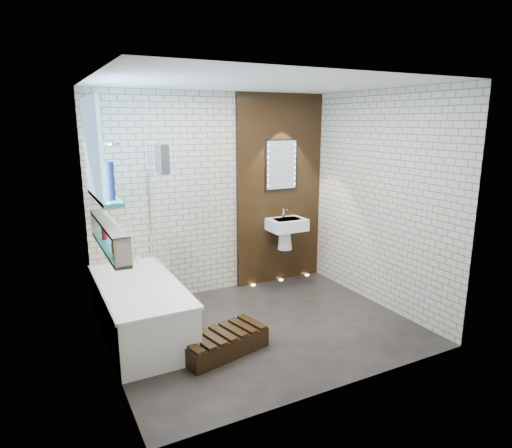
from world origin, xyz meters
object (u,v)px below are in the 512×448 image
bathtub (140,309)px  walnut_step (223,344)px  bath_screen (158,208)px  led_mirror (281,165)px  washbasin (286,229)px

bathtub → walnut_step: bathtub is taller
bath_screen → led_mirror: (1.82, 0.34, 0.37)m
bathtub → bath_screen: bath_screen is taller
washbasin → walnut_step: size_ratio=0.67×
bathtub → washbasin: 2.32m
bathtub → led_mirror: bearing=19.8°
bath_screen → washbasin: 1.89m
washbasin → walnut_step: bearing=-138.4°
bathtub → led_mirror: (2.17, 0.78, 1.36)m
walnut_step → bathtub: bearing=129.8°
walnut_step → washbasin: bearing=41.6°
led_mirror → walnut_step: (-1.55, -1.53, -1.55)m
washbasin → bathtub: bearing=-164.0°
bath_screen → washbasin: bearing=5.8°
bath_screen → led_mirror: 1.89m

